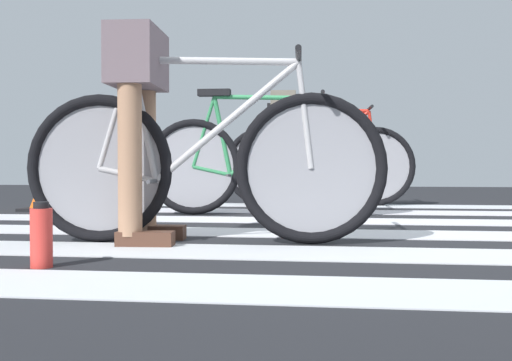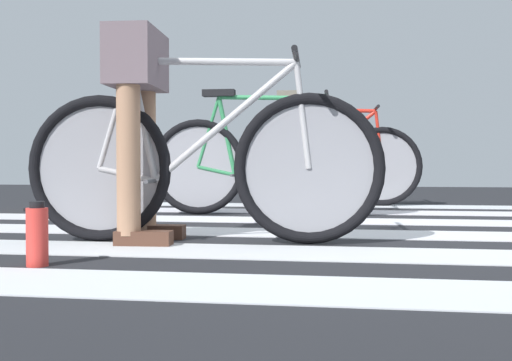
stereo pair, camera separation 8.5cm
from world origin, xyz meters
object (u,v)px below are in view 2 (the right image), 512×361
object	(u,v)px
cyclist_1_of_3	(138,105)
traffic_cone	(58,184)
cyclist_3_of_3	(291,133)
bicycle_3_of_3	(325,163)
bicycle_1_of_3	(201,163)
water_bottle	(37,235)
bicycle_2_of_3	(265,163)

from	to	relation	value
cyclist_1_of_3	traffic_cone	distance (m)	2.43
cyclist_1_of_3	cyclist_3_of_3	world-z (taller)	cyclist_3_of_3
bicycle_3_of_3	cyclist_3_of_3	distance (m)	0.42
cyclist_3_of_3	traffic_cone	distance (m)	2.08
bicycle_1_of_3	bicycle_3_of_3	size ratio (longest dim) A/B	1.00
cyclist_1_of_3	water_bottle	bearing A→B (deg)	-102.97
bicycle_3_of_3	water_bottle	xyz separation A→B (m)	(-0.91, -3.55, -0.27)
cyclist_1_of_3	water_bottle	distance (m)	0.93
cyclist_3_of_3	water_bottle	bearing A→B (deg)	-102.32
water_bottle	bicycle_3_of_3	bearing A→B (deg)	75.64
bicycle_2_of_3	water_bottle	size ratio (longest dim) A/B	7.21
bicycle_1_of_3	cyclist_3_of_3	xyz separation A→B (m)	(0.16, 2.77, 0.28)
cyclist_1_of_3	bicycle_2_of_3	size ratio (longest dim) A/B	0.59
bicycle_2_of_3	water_bottle	bearing A→B (deg)	-103.46
bicycle_3_of_3	water_bottle	size ratio (longest dim) A/B	7.20
cyclist_3_of_3	water_bottle	xyz separation A→B (m)	(-0.60, -3.53, -0.55)
bicycle_1_of_3	water_bottle	size ratio (longest dim) A/B	7.20
bicycle_1_of_3	traffic_cone	bearing A→B (deg)	128.00
bicycle_3_of_3	bicycle_2_of_3	bearing A→B (deg)	-111.75
bicycle_3_of_3	cyclist_1_of_3	bearing A→B (deg)	-108.27
bicycle_3_of_3	water_bottle	bearing A→B (deg)	-107.07
bicycle_2_of_3	bicycle_3_of_3	world-z (taller)	same
water_bottle	traffic_cone	world-z (taller)	traffic_cone
cyclist_1_of_3	bicycle_3_of_3	bearing A→B (deg)	71.22
bicycle_2_of_3	cyclist_3_of_3	size ratio (longest dim) A/B	1.69
traffic_cone	bicycle_3_of_3	bearing A→B (deg)	21.51
traffic_cone	bicycle_2_of_3	bearing A→B (deg)	-9.14
cyclist_1_of_3	cyclist_3_of_3	xyz separation A→B (m)	(0.47, 2.79, 0.00)
bicycle_1_of_3	bicycle_2_of_3	distance (m)	1.65
bicycle_2_of_3	traffic_cone	world-z (taller)	bicycle_2_of_3
bicycle_2_of_3	bicycle_3_of_3	bearing A→B (deg)	69.58
cyclist_1_of_3	bicycle_1_of_3	bearing A→B (deg)	-0.00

